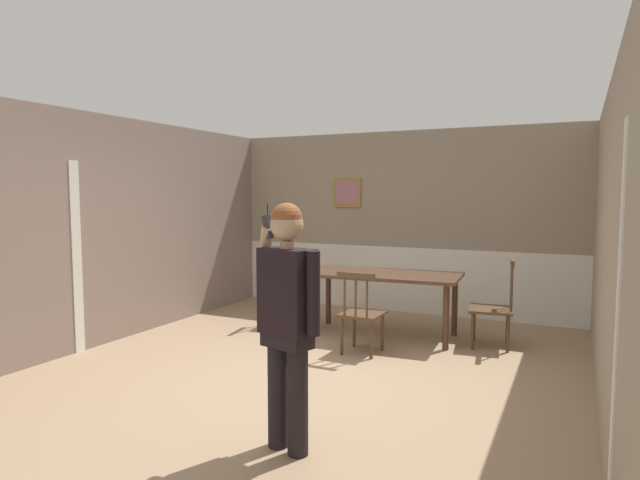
# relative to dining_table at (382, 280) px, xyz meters

# --- Properties ---
(ground_plane) EXTENTS (6.90, 6.90, 0.00)m
(ground_plane) POSITION_rel_dining_table_xyz_m (-0.22, -1.67, -0.69)
(ground_plane) COLOR #9E7F60
(room_back_partition) EXTENTS (5.23, 0.17, 2.65)m
(room_back_partition) POSITION_rel_dining_table_xyz_m (-0.23, 1.47, 0.59)
(room_back_partition) COLOR gray
(room_back_partition) RESTS_ON ground_plane
(room_left_partition) EXTENTS (0.13, 6.27, 2.65)m
(room_left_partition) POSITION_rel_dining_table_xyz_m (-2.84, -1.67, 0.64)
(room_left_partition) COLOR gray
(room_left_partition) RESTS_ON ground_plane
(room_right_partition) EXTENTS (0.13, 6.27, 2.65)m
(room_right_partition) POSITION_rel_dining_table_xyz_m (2.39, -1.68, 0.64)
(room_right_partition) COLOR gray
(room_right_partition) RESTS_ON ground_plane
(dining_table) EXTENTS (1.91, 0.98, 0.78)m
(dining_table) POSITION_rel_dining_table_xyz_m (0.00, 0.00, 0.00)
(dining_table) COLOR #4C3323
(dining_table) RESTS_ON ground_plane
(chair_near_window) EXTENTS (0.44, 0.44, 0.91)m
(chair_near_window) POSITION_rel_dining_table_xyz_m (0.05, -0.82, -0.24)
(chair_near_window) COLOR #513823
(chair_near_window) RESTS_ON ground_plane
(chair_by_doorway) EXTENTS (0.48, 0.48, 0.98)m
(chair_by_doorway) POSITION_rel_dining_table_xyz_m (-1.32, -0.08, -0.22)
(chair_by_doorway) COLOR #2D2319
(chair_by_doorway) RESTS_ON ground_plane
(chair_at_table_head) EXTENTS (0.53, 0.53, 1.02)m
(chair_at_table_head) POSITION_rel_dining_table_xyz_m (1.32, 0.09, -0.22)
(chair_at_table_head) COLOR #513823
(chair_at_table_head) RESTS_ON ground_plane
(person_figure) EXTENTS (0.53, 0.30, 1.69)m
(person_figure) POSITION_rel_dining_table_xyz_m (0.42, -3.12, 0.28)
(person_figure) COLOR black
(person_figure) RESTS_ON ground_plane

